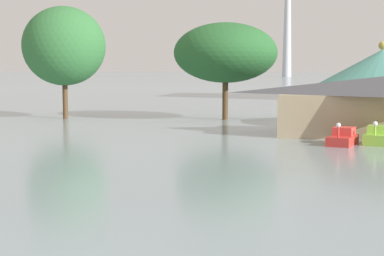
# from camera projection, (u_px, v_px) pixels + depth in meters

# --- Properties ---
(pedal_boat_red) EXTENTS (2.11, 3.19, 1.54)m
(pedal_boat_red) POSITION_uv_depth(u_px,v_px,m) (343.00, 138.00, 38.43)
(pedal_boat_red) COLOR red
(pedal_boat_red) RESTS_ON ground
(pedal_boat_lime) EXTENTS (1.92, 2.71, 1.60)m
(pedal_boat_lime) POSITION_uv_depth(u_px,v_px,m) (377.00, 137.00, 38.66)
(pedal_boat_lime) COLOR #8CCC3F
(pedal_boat_lime) RESTS_ON ground
(green_roof_pavilion) EXTENTS (10.57, 10.57, 7.30)m
(green_roof_pavilion) POSITION_uv_depth(u_px,v_px,m) (381.00, 82.00, 50.49)
(green_roof_pavilion) COLOR brown
(green_roof_pavilion) RESTS_ON ground
(shoreline_tree_tall_left) EXTENTS (8.17, 8.17, 11.09)m
(shoreline_tree_tall_left) POSITION_uv_depth(u_px,v_px,m) (64.00, 46.00, 57.98)
(shoreline_tree_tall_left) COLOR brown
(shoreline_tree_tall_left) RESTS_ON ground
(shoreline_tree_mid) EXTENTS (10.03, 10.03, 9.40)m
(shoreline_tree_mid) POSITION_uv_depth(u_px,v_px,m) (226.00, 53.00, 56.75)
(shoreline_tree_mid) COLOR brown
(shoreline_tree_mid) RESTS_ON ground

